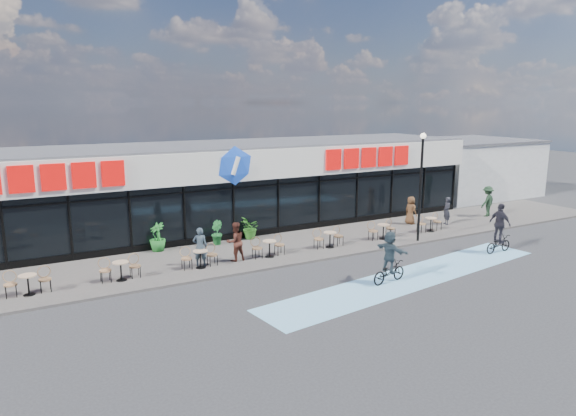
{
  "coord_description": "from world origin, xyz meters",
  "views": [
    {
      "loc": [
        -9.56,
        -16.05,
        6.76
      ],
      "look_at": [
        1.16,
        3.5,
        2.18
      ],
      "focal_mm": 32.0,
      "sensor_mm": 36.0,
      "label": 1
    }
  ],
  "objects": [
    {
      "name": "ground",
      "position": [
        0.0,
        0.0,
        0.0
      ],
      "size": [
        120.0,
        120.0,
        0.0
      ],
      "primitive_type": "plane",
      "color": "#28282B",
      "rests_on": "ground"
    },
    {
      "name": "sidewalk",
      "position": [
        0.0,
        4.5,
        0.05
      ],
      "size": [
        44.0,
        5.0,
        0.1
      ],
      "primitive_type": "cube",
      "color": "#4F4946",
      "rests_on": "ground"
    },
    {
      "name": "bike_lane",
      "position": [
        4.0,
        -1.5,
        0.01
      ],
      "size": [
        14.17,
        4.13,
        0.01
      ],
      "primitive_type": "cube",
      "rotation": [
        0.0,
        0.0,
        0.14
      ],
      "color": "#6FADD2",
      "rests_on": "ground"
    },
    {
      "name": "building",
      "position": [
        -0.0,
        9.93,
        2.34
      ],
      "size": [
        30.6,
        6.57,
        4.75
      ],
      "color": "black",
      "rests_on": "ground"
    },
    {
      "name": "neighbour_building",
      "position": [
        20.5,
        11.0,
        2.06
      ],
      "size": [
        9.2,
        7.2,
        4.11
      ],
      "color": "silver",
      "rests_on": "ground"
    },
    {
      "name": "lamp_post",
      "position": [
        7.8,
        2.3,
        3.22
      ],
      "size": [
        0.28,
        0.28,
        5.27
      ],
      "color": "black",
      "rests_on": "sidewalk"
    },
    {
      "name": "bistro_set_1",
      "position": [
        -9.35,
        3.47,
        0.56
      ],
      "size": [
        1.54,
        0.62,
        0.9
      ],
      "color": "tan",
      "rests_on": "sidewalk"
    },
    {
      "name": "bistro_set_2",
      "position": [
        -6.18,
        3.47,
        0.56
      ],
      "size": [
        1.54,
        0.62,
        0.9
      ],
      "color": "tan",
      "rests_on": "sidewalk"
    },
    {
      "name": "bistro_set_3",
      "position": [
        -3.01,
        3.47,
        0.56
      ],
      "size": [
        1.54,
        0.62,
        0.9
      ],
      "color": "tan",
      "rests_on": "sidewalk"
    },
    {
      "name": "bistro_set_4",
      "position": [
        0.16,
        3.47,
        0.56
      ],
      "size": [
        1.54,
        0.62,
        0.9
      ],
      "color": "tan",
      "rests_on": "sidewalk"
    },
    {
      "name": "bistro_set_5",
      "position": [
        3.33,
        3.47,
        0.56
      ],
      "size": [
        1.54,
        0.62,
        0.9
      ],
      "color": "tan",
      "rests_on": "sidewalk"
    },
    {
      "name": "bistro_set_6",
      "position": [
        6.5,
        3.47,
        0.56
      ],
      "size": [
        1.54,
        0.62,
        0.9
      ],
      "color": "tan",
      "rests_on": "sidewalk"
    },
    {
      "name": "bistro_set_7",
      "position": [
        9.67,
        3.47,
        0.56
      ],
      "size": [
        1.54,
        0.62,
        0.9
      ],
      "color": "tan",
      "rests_on": "sidewalk"
    },
    {
      "name": "potted_plant_left",
      "position": [
        -3.91,
        6.69,
        0.76
      ],
      "size": [
        0.98,
        0.98,
        1.31
      ],
      "primitive_type": "imported",
      "rotation": [
        0.0,
        0.0,
        5.16
      ],
      "color": "#1C6522",
      "rests_on": "sidewalk"
    },
    {
      "name": "potted_plant_mid",
      "position": [
        -1.13,
        6.46,
        0.67
      ],
      "size": [
        0.52,
        0.64,
        1.15
      ],
      "primitive_type": "imported",
      "rotation": [
        0.0,
        0.0,
        1.58
      ],
      "color": "#1A5B26",
      "rests_on": "sidewalk"
    },
    {
      "name": "potted_plant_right",
      "position": [
        0.71,
        6.57,
        0.67
      ],
      "size": [
        1.03,
        1.15,
        1.14
      ],
      "primitive_type": "imported",
      "rotation": [
        0.0,
        0.0,
        4.56
      ],
      "color": "#27631C",
      "rests_on": "sidewalk"
    },
    {
      "name": "patron_left",
      "position": [
        -2.91,
        3.68,
        0.92
      ],
      "size": [
        0.69,
        0.57,
        1.63
      ],
      "primitive_type": "imported",
      "rotation": [
        0.0,
        0.0,
        2.79
      ],
      "color": "#293741",
      "rests_on": "sidewalk"
    },
    {
      "name": "patron_right",
      "position": [
        -1.36,
        3.59,
        0.95
      ],
      "size": [
        0.89,
        0.72,
        1.69
      ],
      "primitive_type": "imported",
      "rotation": [
        0.0,
        0.0,
        3.25
      ],
      "color": "#452118",
      "rests_on": "sidewalk"
    },
    {
      "name": "pedestrian_a",
      "position": [
        11.59,
        4.14,
        0.87
      ],
      "size": [
        0.55,
        0.66,
        1.55
      ],
      "primitive_type": "imported",
      "rotation": [
        0.0,
        0.0,
        -1.93
      ],
      "color": "black",
      "rests_on": "sidewalk"
    },
    {
      "name": "pedestrian_b",
      "position": [
        9.92,
        5.22,
        0.88
      ],
      "size": [
        0.57,
        0.81,
        1.56
      ],
      "primitive_type": "imported",
      "rotation": [
        0.0,
        0.0,
        1.67
      ],
      "color": "#4A2F1A",
      "rests_on": "sidewalk"
    },
    {
      "name": "pedestrian_c",
      "position": [
        15.32,
        4.55,
        1.01
      ],
      "size": [
        1.3,
        0.93,
        1.82
      ],
      "primitive_type": "imported",
      "rotation": [
        0.0,
        0.0,
        3.38
      ],
      "color": "black",
      "rests_on": "sidewalk"
    },
    {
      "name": "cyclist_a",
      "position": [
        2.81,
        -1.52,
        0.89
      ],
      "size": [
        1.73,
        1.52,
        2.03
      ],
      "color": "black",
      "rests_on": "ground"
    },
    {
      "name": "cyclist_b",
      "position": [
        9.84,
        -0.77,
        0.96
      ],
      "size": [
        1.58,
        1.1,
        2.3
      ],
      "color": "black",
      "rests_on": "ground"
    }
  ]
}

